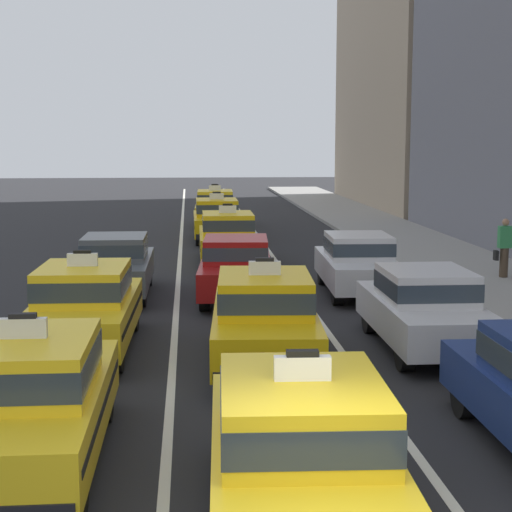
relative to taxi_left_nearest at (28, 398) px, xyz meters
The scene contains 15 objects.
lane_stripe_left_center 16.47m from the taxi_left_nearest, 84.18° to the left, with size 0.14×80.00×0.01m, color silver.
lane_stripe_center_right 17.09m from the taxi_left_nearest, 73.44° to the left, with size 0.14×80.00×0.01m, color silver.
sidewalk_curb 15.47m from the taxi_left_nearest, 47.35° to the left, with size 4.00×90.00×0.15m, color gray.
taxi_left_nearest is the anchor object (origin of this frame).
taxi_left_second 5.57m from the taxi_left_nearest, 90.02° to the left, with size 1.92×4.60×1.96m.
sedan_left_third 11.05m from the taxi_left_nearest, 89.50° to the left, with size 1.78×4.31×1.58m.
taxi_center_nearest 3.66m from the taxi_left_nearest, 32.54° to the right, with size 1.98×4.62×1.96m.
taxi_center_second 5.42m from the taxi_left_nearest, 52.42° to the left, with size 2.07×4.66×1.96m.
sedan_center_third 10.83m from the taxi_left_nearest, 73.06° to the left, with size 2.06×4.41×1.58m.
taxi_center_fourth 16.67m from the taxi_left_nearest, 78.81° to the left, with size 1.85×4.57×1.96m.
taxi_center_fifth 22.58m from the taxi_left_nearest, 82.13° to the left, with size 1.83×4.56×1.96m.
taxi_center_sixth 28.15m from the taxi_left_nearest, 83.44° to the left, with size 1.94×4.61×1.96m.
sedan_right_second 8.22m from the taxi_left_nearest, 38.34° to the left, with size 1.79×4.31×1.58m.
sedan_right_third 12.55m from the taxi_left_nearest, 59.56° to the left, with size 1.93×4.37×1.58m.
pedestrian_near_crosswalk 16.32m from the taxi_left_nearest, 48.43° to the left, with size 0.47×0.24×1.66m.
Camera 1 is at (-1.28, -6.11, 4.01)m, focal length 56.95 mm.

